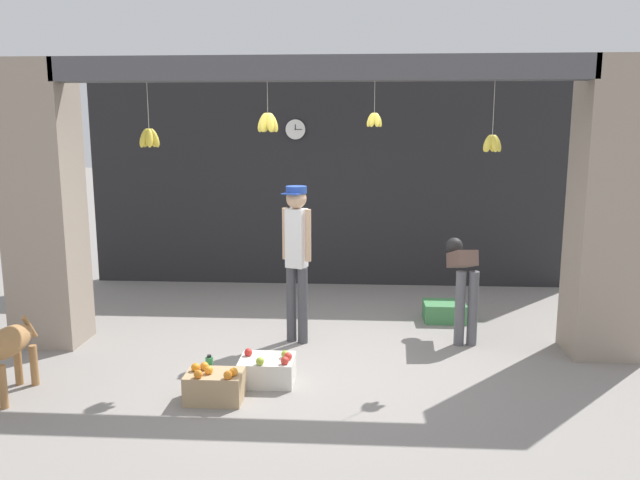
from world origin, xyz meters
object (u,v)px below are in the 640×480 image
at_px(dog, 5,347).
at_px(fruit_crate_oranges, 214,386).
at_px(water_bottle, 210,368).
at_px(wall_clock, 295,129).
at_px(shopkeeper, 297,250).
at_px(worker_stooping, 462,276).
at_px(fruit_crate_apples, 267,370).
at_px(produce_box_green, 444,311).

relative_size(dog, fruit_crate_oranges, 1.89).
xyz_separation_m(fruit_crate_oranges, water_bottle, (-0.15, 0.46, -0.02)).
bearing_deg(fruit_crate_oranges, wall_clock, 85.74).
bearing_deg(shopkeeper, water_bottle, 78.26).
xyz_separation_m(worker_stooping, fruit_crate_apples, (-2.00, -1.37, -0.59)).
distance_m(dog, worker_stooping, 4.62).
height_order(shopkeeper, fruit_crate_oranges, shopkeeper).
xyz_separation_m(water_bottle, wall_clock, (0.46, 3.70, 2.21)).
bearing_deg(worker_stooping, fruit_crate_apples, -150.05).
bearing_deg(dog, fruit_crate_apples, 103.65).
relative_size(dog, worker_stooping, 0.86).
bearing_deg(water_bottle, shopkeeper, 56.57).
height_order(dog, wall_clock, wall_clock).
xyz_separation_m(fruit_crate_oranges, wall_clock, (0.31, 4.16, 2.18)).
relative_size(dog, fruit_crate_apples, 1.85).
height_order(worker_stooping, produce_box_green, worker_stooping).
relative_size(worker_stooping, fruit_crate_oranges, 2.19).
bearing_deg(wall_clock, shopkeeper, -84.22).
distance_m(shopkeeper, fruit_crate_oranges, 1.89).
relative_size(shopkeeper, water_bottle, 7.19).
relative_size(fruit_crate_oranges, fruit_crate_apples, 0.98).
xyz_separation_m(dog, shopkeeper, (2.39, 1.61, 0.57)).
bearing_deg(wall_clock, worker_stooping, -48.44).
distance_m(fruit_crate_oranges, wall_clock, 4.71).
relative_size(dog, wall_clock, 3.04).
xyz_separation_m(fruit_crate_apples, water_bottle, (-0.56, 0.03, -0.01)).
xyz_separation_m(fruit_crate_apples, wall_clock, (-0.09, 3.73, 2.20)).
distance_m(fruit_crate_apples, wall_clock, 4.33).
xyz_separation_m(dog, fruit_crate_oranges, (1.82, 0.05, -0.33)).
relative_size(fruit_crate_oranges, water_bottle, 2.04).
bearing_deg(worker_stooping, dog, -160.89).
bearing_deg(worker_stooping, fruit_crate_oranges, -147.71).
height_order(fruit_crate_oranges, water_bottle, fruit_crate_oranges).
bearing_deg(fruit_crate_oranges, fruit_crate_apples, 46.52).
relative_size(fruit_crate_apples, produce_box_green, 1.00).
bearing_deg(water_bottle, fruit_crate_oranges, -71.57).
bearing_deg(fruit_crate_apples, worker_stooping, 34.44).
distance_m(worker_stooping, produce_box_green, 0.89).
relative_size(shopkeeper, wall_clock, 5.68).
distance_m(shopkeeper, fruit_crate_apples, 1.46).
bearing_deg(fruit_crate_apples, water_bottle, 176.78).
bearing_deg(dog, shopkeeper, 125.44).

